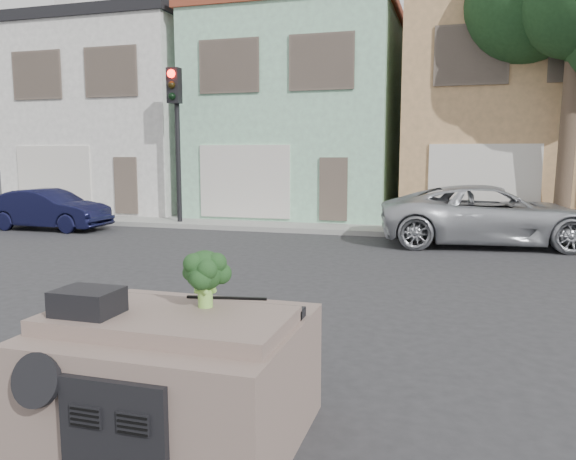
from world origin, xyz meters
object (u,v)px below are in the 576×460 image
at_px(silver_pickup, 489,245).
at_px(broccoli, 205,278).
at_px(navy_sedan, 50,230).
at_px(traffic_signal, 177,148).

relative_size(silver_pickup, broccoli, 11.69).
bearing_deg(navy_sedan, broccoli, -136.32).
distance_m(navy_sedan, silver_pickup, 13.09).
height_order(silver_pickup, traffic_signal, traffic_signal).
distance_m(navy_sedan, broccoli, 14.74).
bearing_deg(broccoli, navy_sedan, 134.15).
distance_m(traffic_signal, broccoli, 14.15).
bearing_deg(navy_sedan, silver_pickup, -87.27).
relative_size(navy_sedan, broccoli, 8.01).
bearing_deg(traffic_signal, broccoli, -61.58).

